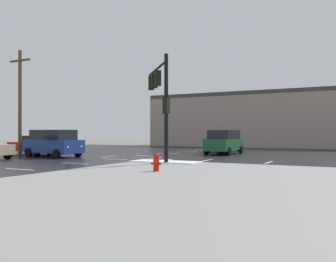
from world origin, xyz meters
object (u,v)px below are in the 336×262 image
traffic_signal_mast (160,91)px  sedan_grey (223,143)px  sedan_red (35,145)px  suv_green (224,142)px  fire_hydrant (156,162)px  sedan_black (55,143)px  utility_pole_mid (20,100)px  suv_blue (53,143)px

traffic_signal_mast → sedan_grey: bearing=-36.7°
traffic_signal_mast → sedan_red: 13.88m
suv_green → fire_hydrant: bearing=-171.5°
traffic_signal_mast → sedan_black: size_ratio=1.33×
fire_hydrant → suv_green: 15.92m
traffic_signal_mast → utility_pole_mid: size_ratio=0.73×
sedan_red → sedan_grey: (12.19, 11.74, 0.00)m
sedan_grey → traffic_signal_mast: bearing=-174.5°
traffic_signal_mast → sedan_black: bearing=27.0°
fire_hydrant → sedan_red: bearing=154.1°
sedan_red → suv_blue: (3.46, -1.42, 0.24)m
utility_pole_mid → sedan_black: bearing=100.3°
sedan_black → suv_blue: suv_blue is taller
traffic_signal_mast → sedan_black: (-14.26, 5.84, -3.48)m
fire_hydrant → sedan_black: sedan_black is taller
sedan_red → suv_blue: size_ratio=0.92×
traffic_signal_mast → sedan_red: (-13.20, 2.49, -3.48)m
traffic_signal_mast → suv_green: (0.39, 10.52, -3.25)m
utility_pole_mid → traffic_signal_mast: bearing=-4.9°
sedan_black → sedan_red: bearing=-70.3°
sedan_grey → utility_pole_mid: (-12.39, -13.08, 3.56)m
traffic_signal_mast → fire_hydrant: traffic_signal_mast is taller
sedan_black → suv_green: bearing=19.9°
fire_hydrant → suv_blue: bearing=153.2°
suv_green → sedan_grey: suv_green is taller
traffic_signal_mast → suv_blue: bearing=43.0°
sedan_grey → suv_blue: 15.80m
fire_hydrant → sedan_grey: size_ratio=0.17×
traffic_signal_mast → sedan_red: traffic_signal_mast is taller
utility_pole_mid → sedan_red: bearing=81.5°
fire_hydrant → utility_pole_mid: 17.74m
sedan_grey → suv_blue: suv_blue is taller
sedan_red → utility_pole_mid: size_ratio=0.55×
suv_green → utility_pole_mid: bearing=124.3°
traffic_signal_mast → suv_blue: traffic_signal_mast is taller
fire_hydrant → sedan_grey: 19.80m
suv_green → sedan_red: bearing=120.7°
sedan_grey → utility_pole_mid: 18.37m
fire_hydrant → sedan_black: bearing=146.9°
sedan_red → fire_hydrant: bearing=157.7°
sedan_red → sedan_grey: same height
sedan_black → suv_green: suv_green is taller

